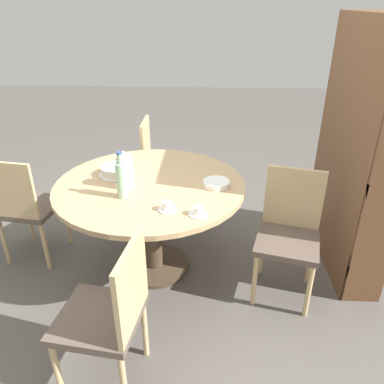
{
  "coord_description": "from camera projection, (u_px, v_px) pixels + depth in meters",
  "views": [
    {
      "loc": [
        2.41,
        0.42,
        1.93
      ],
      "look_at": [
        0.0,
        0.3,
        0.69
      ],
      "focal_mm": 35.0,
      "sensor_mm": 36.0,
      "label": 1
    }
  ],
  "objects": [
    {
      "name": "plate_stack",
      "position": [
        216.0,
        183.0,
        2.65
      ],
      "size": [
        0.19,
        0.19,
        0.04
      ],
      "color": "white",
      "rests_on": "dining_table"
    },
    {
      "name": "chair_d",
      "position": [
        289.0,
        231.0,
        2.6
      ],
      "size": [
        0.51,
        0.51,
        0.92
      ],
      "rotation": [
        0.0,
        0.0,
        7.6
      ],
      "color": "tan",
      "rests_on": "ground_plane"
    },
    {
      "name": "dining_table",
      "position": [
        151.0,
        201.0,
        2.76
      ],
      "size": [
        1.37,
        1.37,
        0.75
      ],
      "color": "#473828",
      "rests_on": "ground_plane"
    },
    {
      "name": "ground_plane",
      "position": [
        155.0,
        266.0,
        3.04
      ],
      "size": [
        14.0,
        14.0,
        0.0
      ],
      "primitive_type": "plane",
      "color": "#56514C"
    },
    {
      "name": "chair_c",
      "position": [
        110.0,
        313.0,
        1.92
      ],
      "size": [
        0.47,
        0.47,
        0.92
      ],
      "rotation": [
        0.0,
        0.0,
        6.15
      ],
      "color": "tan",
      "rests_on": "ground_plane"
    },
    {
      "name": "coffee_pot",
      "position": [
        125.0,
        170.0,
        2.59
      ],
      "size": [
        0.11,
        0.11,
        0.27
      ],
      "color": "silver",
      "rests_on": "dining_table"
    },
    {
      "name": "cup_b",
      "position": [
        198.0,
        211.0,
        2.29
      ],
      "size": [
        0.12,
        0.12,
        0.06
      ],
      "color": "silver",
      "rests_on": "dining_table"
    },
    {
      "name": "cake_main",
      "position": [
        117.0,
        171.0,
        2.81
      ],
      "size": [
        0.26,
        0.26,
        0.07
      ],
      "color": "white",
      "rests_on": "dining_table"
    },
    {
      "name": "chair_a",
      "position": [
        160.0,
        162.0,
        3.71
      ],
      "size": [
        0.42,
        0.42,
        0.92
      ],
      "rotation": [
        0.0,
        0.0,
        3.14
      ],
      "color": "tan",
      "rests_on": "ground_plane"
    },
    {
      "name": "water_bottle",
      "position": [
        121.0,
        179.0,
        2.45
      ],
      "size": [
        0.07,
        0.07,
        0.32
      ],
      "color": "#99C6A3",
      "rests_on": "dining_table"
    },
    {
      "name": "cup_a",
      "position": [
        167.0,
        207.0,
        2.34
      ],
      "size": [
        0.12,
        0.12,
        0.06
      ],
      "color": "silver",
      "rests_on": "dining_table"
    },
    {
      "name": "bookshelf",
      "position": [
        356.0,
        153.0,
        2.75
      ],
      "size": [
        1.09,
        0.28,
        1.86
      ],
      "rotation": [
        0.0,
        0.0,
        3.14
      ],
      "color": "brown",
      "rests_on": "ground_plane"
    },
    {
      "name": "chair_b",
      "position": [
        26.0,
        206.0,
        2.93
      ],
      "size": [
        0.48,
        0.48,
        0.92
      ],
      "rotation": [
        0.0,
        0.0,
        4.57
      ],
      "color": "tan",
      "rests_on": "ground_plane"
    }
  ]
}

